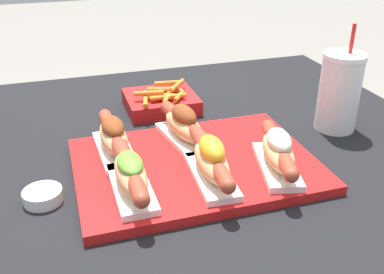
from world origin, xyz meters
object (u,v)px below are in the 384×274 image
(hot_dog_0, at_px, (131,174))
(hot_dog_2, at_px, (278,152))
(drink_cup, at_px, (339,92))
(hot_dog_1, at_px, (212,161))
(serving_tray, at_px, (195,165))
(sauce_bowl, at_px, (43,195))
(fries_basket, at_px, (161,101))
(hot_dog_3, at_px, (114,137))
(hot_dog_4, at_px, (185,126))

(hot_dog_0, bearing_deg, hot_dog_2, -1.43)
(drink_cup, bearing_deg, hot_dog_1, -157.26)
(serving_tray, xyz_separation_m, sauce_bowl, (-0.27, -0.02, 0.00))
(hot_dog_2, height_order, fries_basket, hot_dog_2)
(drink_cup, bearing_deg, hot_dog_0, -163.78)
(hot_dog_0, bearing_deg, fries_basket, 68.82)
(hot_dog_1, bearing_deg, hot_dog_3, 135.84)
(hot_dog_2, height_order, drink_cup, drink_cup)
(serving_tray, xyz_separation_m, hot_dog_4, (0.00, 0.08, 0.04))
(sauce_bowl, bearing_deg, hot_dog_2, -6.68)
(hot_dog_3, bearing_deg, sauce_bowl, -144.45)
(hot_dog_1, relative_size, drink_cup, 0.88)
(serving_tray, height_order, hot_dog_0, hot_dog_0)
(hot_dog_0, bearing_deg, hot_dog_4, 46.65)
(hot_dog_2, bearing_deg, hot_dog_4, 130.92)
(sauce_bowl, relative_size, fries_basket, 0.39)
(hot_dog_4, bearing_deg, hot_dog_0, -133.35)
(hot_dog_2, bearing_deg, drink_cup, 33.92)
(hot_dog_2, height_order, hot_dog_4, hot_dog_4)
(hot_dog_1, height_order, fries_basket, hot_dog_1)
(serving_tray, height_order, sauce_bowl, sauce_bowl)
(hot_dog_1, height_order, drink_cup, drink_cup)
(hot_dog_0, bearing_deg, sauce_bowl, 163.99)
(serving_tray, bearing_deg, hot_dog_3, 151.64)
(hot_dog_0, xyz_separation_m, fries_basket, (0.14, 0.36, -0.03))
(serving_tray, xyz_separation_m, hot_dog_3, (-0.14, 0.07, 0.04))
(serving_tray, height_order, hot_dog_1, hot_dog_1)
(serving_tray, relative_size, fries_basket, 2.64)
(hot_dog_0, distance_m, hot_dog_3, 0.14)
(hot_dog_0, bearing_deg, serving_tray, 25.76)
(hot_dog_0, height_order, hot_dog_4, hot_dog_4)
(hot_dog_4, bearing_deg, hot_dog_2, -49.08)
(hot_dog_0, relative_size, sauce_bowl, 3.13)
(hot_dog_0, height_order, drink_cup, drink_cup)
(hot_dog_2, relative_size, fries_basket, 1.19)
(hot_dog_2, bearing_deg, fries_basket, 108.61)
(hot_dog_3, relative_size, sauce_bowl, 3.12)
(hot_dog_1, height_order, sauce_bowl, hot_dog_1)
(hot_dog_3, bearing_deg, hot_dog_4, 1.75)
(serving_tray, distance_m, hot_dog_2, 0.15)
(sauce_bowl, xyz_separation_m, drink_cup, (0.62, 0.10, 0.07))
(hot_dog_4, height_order, fries_basket, hot_dog_4)
(fries_basket, bearing_deg, drink_cup, -32.85)
(sauce_bowl, bearing_deg, serving_tray, 4.68)
(sauce_bowl, height_order, drink_cup, drink_cup)
(hot_dog_0, relative_size, hot_dog_1, 1.00)
(hot_dog_1, height_order, hot_dog_4, hot_dog_1)
(sauce_bowl, distance_m, drink_cup, 0.63)
(serving_tray, xyz_separation_m, hot_dog_0, (-0.13, -0.06, 0.04))
(serving_tray, xyz_separation_m, fries_basket, (0.01, 0.29, 0.01))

